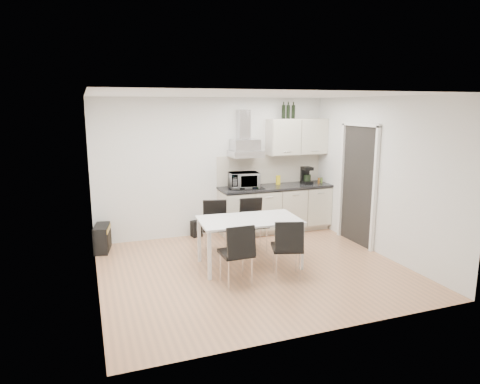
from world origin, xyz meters
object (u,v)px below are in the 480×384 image
object	(u,v)px
dining_table	(249,223)
chair_far_left	(215,228)
chair_near_left	(236,254)
chair_far_right	(254,225)
kitchenette	(276,190)
chair_near_right	(287,248)
guitar_amp	(102,238)
floor_speaker	(196,229)

from	to	relation	value
dining_table	chair_far_left	bearing A→B (deg)	117.89
chair_near_left	chair_far_right	bearing A→B (deg)	57.02
kitchenette	dining_table	size ratio (longest dim) A/B	1.59
chair_far_left	chair_near_left	size ratio (longest dim) A/B	1.00
dining_table	chair_far_left	size ratio (longest dim) A/B	1.80
kitchenette	chair_near_left	world-z (taller)	kitchenette
chair_near_left	chair_near_right	xyz separation A→B (m)	(0.76, -0.03, 0.00)
chair_near_left	chair_far_left	bearing A→B (deg)	84.42
kitchenette	chair_near_right	xyz separation A→B (m)	(-0.84, -2.20, -0.39)
chair_far_left	guitar_amp	world-z (taller)	chair_far_left
dining_table	chair_near_left	world-z (taller)	chair_near_left
dining_table	chair_far_right	bearing A→B (deg)	65.99
dining_table	guitar_amp	world-z (taller)	dining_table
kitchenette	chair_far_left	world-z (taller)	kitchenette
chair_far_right	chair_near_left	world-z (taller)	same
chair_near_left	guitar_amp	xyz separation A→B (m)	(-1.69, 2.08, -0.21)
chair_far_right	chair_near_right	size ratio (longest dim) A/B	1.00
chair_far_left	chair_far_right	xyz separation A→B (m)	(0.67, -0.07, 0.00)
kitchenette	guitar_amp	bearing A→B (deg)	-178.53
chair_near_right	floor_speaker	xyz separation A→B (m)	(-0.74, 2.36, -0.29)
chair_near_right	chair_far_right	bearing A→B (deg)	107.27
chair_far_left	chair_near_left	xyz separation A→B (m)	(-0.10, -1.32, 0.00)
chair_near_right	guitar_amp	distance (m)	3.25
dining_table	chair_near_left	xyz separation A→B (m)	(-0.43, -0.59, -0.24)
chair_far_left	kitchenette	bearing A→B (deg)	-136.28
chair_far_left	chair_far_right	bearing A→B (deg)	-171.80
dining_table	floor_speaker	distance (m)	1.86
guitar_amp	dining_table	bearing A→B (deg)	-24.95
chair_far_right	guitar_amp	distance (m)	2.61
chair_far_right	chair_near_right	xyz separation A→B (m)	(-0.01, -1.28, 0.00)
chair_far_left	chair_near_right	xyz separation A→B (m)	(0.66, -1.35, 0.00)
chair_far_left	chair_near_right	size ratio (longest dim) A/B	1.00
chair_far_left	chair_near_left	world-z (taller)	same
guitar_amp	chair_near_left	bearing A→B (deg)	-40.71
kitchenette	chair_near_right	size ratio (longest dim) A/B	2.86
chair_near_left	chair_near_right	distance (m)	0.77
chair_far_right	chair_near_right	distance (m)	1.28
kitchenette	chair_near_left	xyz separation A→B (m)	(-1.61, -2.17, -0.39)
chair_far_right	guitar_amp	size ratio (longest dim) A/B	1.53
guitar_amp	chair_far_left	bearing A→B (deg)	-12.84
kitchenette	chair_near_right	distance (m)	2.39
chair_near_left	floor_speaker	bearing A→B (deg)	88.21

